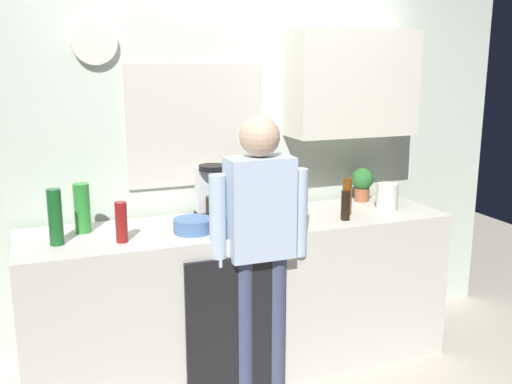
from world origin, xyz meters
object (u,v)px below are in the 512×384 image
coffee_maker (212,194)px  cup_white_mug (266,206)px  bottle_olive_oil (301,197)px  bottle_red_vinegar (121,222)px  dish_soap (251,217)px  bottle_amber_beer (347,197)px  mixing_bowl (193,225)px  bottle_dark_sauce (346,205)px  bottle_green_wine (55,217)px  storage_canister (387,197)px  potted_plant (362,182)px  person_at_sink (260,234)px  bottle_clear_soda (82,208)px

coffee_maker → cup_white_mug: 0.36m
bottle_olive_oil → bottle_red_vinegar: bottle_olive_oil is taller
bottle_olive_oil → dish_soap: size_ratio=1.39×
bottle_amber_beer → mixing_bowl: 1.01m
bottle_dark_sauce → bottle_red_vinegar: 1.33m
bottle_dark_sauce → mixing_bowl: bottle_dark_sauce is taller
coffee_maker → bottle_dark_sauce: bearing=-25.4°
dish_soap → bottle_red_vinegar: bearing=176.2°
bottle_green_wine → bottle_amber_beer: size_ratio=1.30×
bottle_amber_beer → dish_soap: (-0.69, -0.12, -0.04)m
coffee_maker → mixing_bowl: size_ratio=1.50×
bottle_red_vinegar → storage_canister: 1.71m
bottle_amber_beer → storage_canister: 0.31m
potted_plant → person_at_sink: bearing=-151.5°
potted_plant → dish_soap: potted_plant is taller
bottle_dark_sauce → bottle_green_wine: (-1.66, 0.11, 0.06)m
bottle_green_wine → mixing_bowl: size_ratio=1.36×
mixing_bowl → bottle_clear_soda: bearing=159.0°
bottle_dark_sauce → storage_canister: (0.38, 0.13, -0.01)m
coffee_maker → bottle_amber_beer: bearing=-16.5°
bottle_dark_sauce → bottle_clear_soda: size_ratio=0.64×
bottle_dark_sauce → mixing_bowl: bearing=175.6°
cup_white_mug → mixing_bowl: size_ratio=0.43×
storage_canister → potted_plant: bearing=97.8°
bottle_clear_soda → mixing_bowl: bearing=-21.0°
bottle_olive_oil → mixing_bowl: bottle_olive_oil is taller
bottle_clear_soda → bottle_green_wine: bottle_green_wine is taller
bottle_amber_beer → bottle_red_vinegar: size_ratio=1.05×
cup_white_mug → bottle_dark_sauce: bearing=-38.9°
coffee_maker → person_at_sink: (0.13, -0.48, -0.14)m
potted_plant → person_at_sink: person_at_sink is taller
bottle_green_wine → dish_soap: 1.05m
person_at_sink → bottle_clear_soda: bearing=167.6°
coffee_maker → bottle_red_vinegar: bearing=-152.0°
bottle_green_wine → person_at_sink: size_ratio=0.19×
mixing_bowl → dish_soap: size_ratio=1.22×
bottle_green_wine → bottle_olive_oil: bearing=1.9°
bottle_clear_soda → bottle_red_vinegar: (0.18, -0.26, -0.03)m
cup_white_mug → person_at_sink: person_at_sink is taller
coffee_maker → storage_canister: bearing=-11.2°
bottle_olive_oil → dish_soap: bottle_olive_oil is taller
bottle_red_vinegar → mixing_bowl: (0.40, 0.04, -0.07)m
cup_white_mug → bottle_amber_beer: bearing=-23.9°
bottle_clear_soda → mixing_bowl: 0.63m
bottle_amber_beer → bottle_red_vinegar: 1.40m
bottle_amber_beer → storage_canister: (0.31, 0.02, -0.03)m
bottle_red_vinegar → potted_plant: bearing=11.8°
cup_white_mug → person_at_sink: 0.50m
coffee_maker → bottle_amber_beer: 0.84m
cup_white_mug → mixing_bowl: (-0.54, -0.24, -0.01)m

